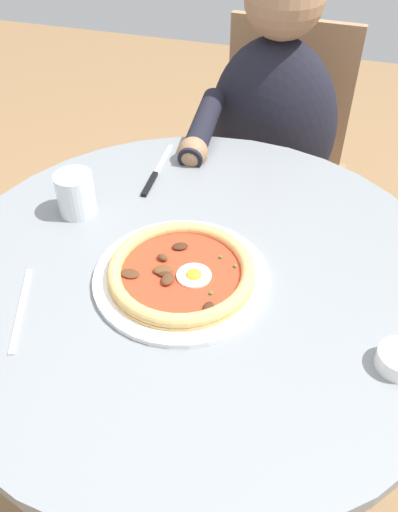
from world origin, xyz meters
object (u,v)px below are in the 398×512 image
object	(u,v)px
fork_utensil	(21,309)
pizza_on_plate	(181,273)
water_glass	(76,196)
cafe_chair_diner	(277,152)
steak_knife	(154,176)
diner_person	(265,190)
dining_table	(196,323)

from	to	relation	value
fork_utensil	pizza_on_plate	bearing A→B (deg)	-58.36
water_glass	cafe_chair_diner	xyz separation A→B (m)	(0.70, -0.30, -0.25)
cafe_chair_diner	water_glass	bearing A→B (deg)	157.10
steak_knife	fork_utensil	world-z (taller)	steak_knife
steak_knife	diner_person	distance (m)	0.51
dining_table	water_glass	xyz separation A→B (m)	(0.09, 0.27, 0.19)
pizza_on_plate	steak_knife	bearing A→B (deg)	28.61
water_glass	diner_person	size ratio (longest dim) A/B	0.08
pizza_on_plate	diner_person	xyz separation A→B (m)	(0.68, -0.03, -0.28)
steak_knife	fork_utensil	bearing A→B (deg)	169.90
water_glass	cafe_chair_diner	size ratio (longest dim) A/B	0.10
fork_utensil	diner_person	xyz separation A→B (m)	(0.82, -0.26, -0.26)
dining_table	water_glass	size ratio (longest dim) A/B	10.81
pizza_on_plate	fork_utensil	xyz separation A→B (m)	(-0.14, 0.23, -0.01)
dining_table	steak_knife	size ratio (longest dim) A/B	4.36
water_glass	diner_person	world-z (taller)	diner_person
steak_knife	fork_utensil	xyz separation A→B (m)	(-0.43, 0.08, -0.00)
steak_knife	diner_person	bearing A→B (deg)	-25.39
water_glass	dining_table	bearing A→B (deg)	-108.27
diner_person	pizza_on_plate	bearing A→B (deg)	177.21
dining_table	fork_utensil	size ratio (longest dim) A/B	5.25
steak_knife	cafe_chair_diner	size ratio (longest dim) A/B	0.24
dining_table	diner_person	distance (m)	0.65
diner_person	steak_knife	bearing A→B (deg)	154.61
water_glass	fork_utensil	size ratio (longest dim) A/B	0.49
fork_utensil	diner_person	bearing A→B (deg)	-17.80
pizza_on_plate	cafe_chair_diner	world-z (taller)	cafe_chair_diner
pizza_on_plate	water_glass	world-z (taller)	water_glass
dining_table	pizza_on_plate	world-z (taller)	pizza_on_plate
water_glass	fork_utensil	xyz separation A→B (m)	(-0.27, -0.03, -0.04)
pizza_on_plate	water_glass	distance (m)	0.29
fork_utensil	cafe_chair_diner	world-z (taller)	cafe_chair_diner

